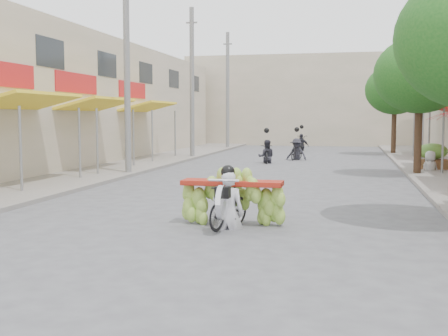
% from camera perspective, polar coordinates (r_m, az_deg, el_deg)
% --- Properties ---
extents(ground, '(120.00, 120.00, 0.00)m').
position_cam_1_polar(ground, '(8.93, -6.71, -9.35)').
color(ground, '#58585D').
rests_on(ground, ground).
extents(sidewalk_left, '(4.00, 60.00, 0.12)m').
position_cam_1_polar(sidewalk_left, '(25.27, -10.46, 0.20)').
color(sidewalk_left, gray).
rests_on(sidewalk_left, ground).
extents(shophouse_row_left, '(9.77, 40.00, 6.00)m').
position_cam_1_polar(shophouse_row_left, '(26.67, -21.41, 6.51)').
color(shophouse_row_left, '#BAAC93').
rests_on(shophouse_row_left, ground).
extents(far_building, '(20.00, 6.00, 7.00)m').
position_cam_1_polar(far_building, '(46.26, 9.10, 6.74)').
color(far_building, '#BAAC93').
rests_on(far_building, ground).
extents(utility_pole_mid, '(0.60, 0.24, 8.00)m').
position_cam_1_polar(utility_pole_mid, '(21.86, -9.84, 9.85)').
color(utility_pole_mid, slate).
rests_on(utility_pole_mid, ground).
extents(utility_pole_far, '(0.60, 0.24, 8.00)m').
position_cam_1_polar(utility_pole_far, '(30.36, -3.28, 8.61)').
color(utility_pole_far, slate).
rests_on(utility_pole_far, ground).
extents(utility_pole_back, '(0.60, 0.24, 8.00)m').
position_cam_1_polar(utility_pole_back, '(39.08, 0.37, 7.87)').
color(utility_pole_back, slate).
rests_on(utility_pole_back, ground).
extents(street_tree_mid, '(3.40, 3.40, 5.25)m').
position_cam_1_polar(street_tree_mid, '(22.35, 19.30, 8.91)').
color(street_tree_mid, '#3A2719').
rests_on(street_tree_mid, ground).
extents(street_tree_far, '(3.40, 3.40, 5.25)m').
position_cam_1_polar(street_tree_far, '(34.28, 16.97, 7.60)').
color(street_tree_far, '#3A2719').
rests_on(street_tree_far, ground).
extents(produce_crate_far, '(1.20, 0.88, 1.16)m').
position_cam_1_polar(produce_crate_far, '(24.43, 20.40, 1.33)').
color(produce_crate_far, brown).
rests_on(produce_crate_far, ground).
extents(banana_motorbike, '(2.20, 1.78, 2.17)m').
position_cam_1_polar(banana_motorbike, '(11.42, 0.62, -2.40)').
color(banana_motorbike, black).
rests_on(banana_motorbike, ground).
extents(pedestrian, '(0.88, 0.75, 1.54)m').
position_cam_1_polar(pedestrian, '(23.73, 20.25, 1.65)').
color(pedestrian, silver).
rests_on(pedestrian, ground).
extents(bg_motorbike_a, '(0.86, 1.57, 1.95)m').
position_cam_1_polar(bg_motorbike_a, '(27.13, 4.34, 2.11)').
color(bg_motorbike_a, black).
rests_on(bg_motorbike_a, ground).
extents(bg_motorbike_b, '(1.16, 1.75, 1.95)m').
position_cam_1_polar(bg_motorbike_b, '(29.21, 7.39, 2.47)').
color(bg_motorbike_b, black).
rests_on(bg_motorbike_b, ground).
extents(bg_motorbike_c, '(0.97, 1.75, 1.95)m').
position_cam_1_polar(bg_motorbike_c, '(36.86, 7.88, 2.92)').
color(bg_motorbike_c, black).
rests_on(bg_motorbike_c, ground).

